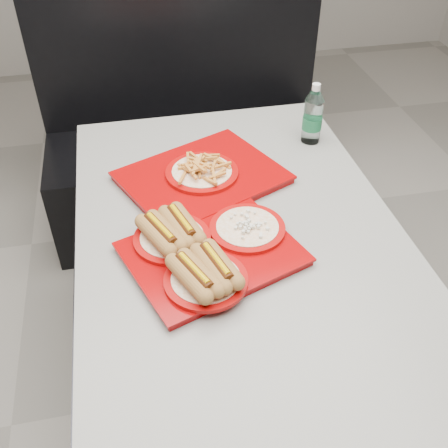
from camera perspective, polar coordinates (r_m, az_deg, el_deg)
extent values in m
plane|color=gray|center=(2.03, 1.33, -17.06)|extent=(6.00, 6.00, 0.00)
cylinder|color=black|center=(2.01, 1.34, -16.67)|extent=(0.52, 0.52, 0.05)
cylinder|color=black|center=(1.72, 1.52, -10.13)|extent=(0.11, 0.11, 0.66)
cube|color=black|center=(1.49, 1.74, -2.05)|extent=(0.92, 1.42, 0.01)
cube|color=gray|center=(1.47, 1.76, -1.32)|extent=(0.90, 1.40, 0.04)
cube|color=black|center=(2.58, -3.63, 4.83)|extent=(1.30, 0.55, 0.45)
cube|color=black|center=(2.52, -5.09, 18.74)|extent=(1.30, 0.10, 1.10)
cube|color=#900305|center=(1.37, -1.28, -3.41)|extent=(0.50, 0.44, 0.02)
cube|color=#900305|center=(1.37, -1.29, -3.04)|extent=(0.51, 0.46, 0.01)
cylinder|color=#9C0605|center=(1.28, -1.98, -6.12)|extent=(0.21, 0.21, 0.01)
cylinder|color=white|center=(1.28, -1.99, -5.93)|extent=(0.17, 0.17, 0.00)
cylinder|color=#9C0605|center=(1.40, -5.67, -1.56)|extent=(0.21, 0.21, 0.01)
cylinder|color=white|center=(1.39, -5.68, -1.38)|extent=(0.17, 0.17, 0.00)
cylinder|color=#9C0605|center=(1.42, 2.56, -0.45)|extent=(0.21, 0.21, 0.01)
cylinder|color=white|center=(1.42, 2.57, -0.27)|extent=(0.17, 0.17, 0.00)
cube|color=#900305|center=(1.64, -2.39, 4.94)|extent=(0.56, 0.51, 0.02)
cube|color=#900305|center=(1.64, -2.41, 5.31)|extent=(0.57, 0.52, 0.01)
cylinder|color=#9C0605|center=(1.63, -2.42, 5.61)|extent=(0.23, 0.23, 0.01)
cylinder|color=white|center=(1.63, -2.42, 5.80)|extent=(0.19, 0.19, 0.01)
cylinder|color=silver|center=(1.84, 9.58, 11.01)|extent=(0.06, 0.06, 0.16)
cylinder|color=#19643A|center=(1.85, 9.56, 10.80)|extent=(0.07, 0.07, 0.04)
cone|color=silver|center=(1.80, 9.92, 13.66)|extent=(0.06, 0.06, 0.03)
cylinder|color=silver|center=(1.79, 10.02, 14.47)|extent=(0.03, 0.03, 0.02)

